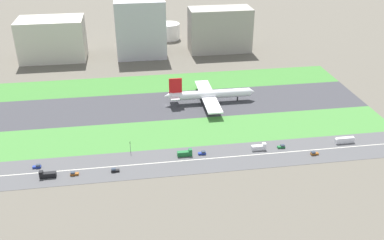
{
  "coord_description": "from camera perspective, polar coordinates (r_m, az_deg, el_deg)",
  "views": [
    {
      "loc": [
        -23.38,
        -271.56,
        129.29
      ],
      "look_at": [
        12.68,
        -36.5,
        6.0
      ],
      "focal_mm": 40.06,
      "sensor_mm": 36.0,
      "label": 1
    }
  ],
  "objects": [
    {
      "name": "ground_plane",
      "position": [
        301.67,
        -3.44,
        1.97
      ],
      "size": [
        800.0,
        800.0,
        0.0
      ],
      "primitive_type": "plane",
      "color": "#5B564C"
    },
    {
      "name": "runway",
      "position": [
        301.65,
        -3.44,
        1.98
      ],
      "size": [
        280.0,
        46.0,
        0.1
      ],
      "primitive_type": "cube",
      "color": "#38383D",
      "rests_on": "ground_plane"
    },
    {
      "name": "grass_median_north",
      "position": [
        339.03,
        -4.12,
        4.92
      ],
      "size": [
        280.0,
        36.0,
        0.1
      ],
      "primitive_type": "cube",
      "color": "#3D7A33",
      "rests_on": "ground_plane"
    },
    {
      "name": "grass_median_south",
      "position": [
        265.34,
        -2.56,
        -1.77
      ],
      "size": [
        280.0,
        36.0,
        0.1
      ],
      "primitive_type": "cube",
      "color": "#427F38",
      "rests_on": "ground_plane"
    },
    {
      "name": "highway",
      "position": [
        238.06,
        -1.69,
        -5.49
      ],
      "size": [
        280.0,
        28.0,
        0.1
      ],
      "primitive_type": "cube",
      "color": "#4C4C4F",
      "rests_on": "ground_plane"
    },
    {
      "name": "highway_centerline",
      "position": [
        238.03,
        -1.69,
        -5.48
      ],
      "size": [
        266.0,
        0.5,
        0.01
      ],
      "primitive_type": "cube",
      "color": "silver",
      "rests_on": "highway"
    },
    {
      "name": "airliner",
      "position": [
        302.89,
        2.2,
        3.41
      ],
      "size": [
        65.0,
        56.0,
        19.7
      ],
      "color": "white",
      "rests_on": "runway"
    },
    {
      "name": "car_3",
      "position": [
        234.59,
        -15.43,
        -6.91
      ],
      "size": [
        4.4,
        1.8,
        2.0
      ],
      "rotation": [
        0.0,
        0.0,
        3.14
      ],
      "color": "brown",
      "rests_on": "highway"
    },
    {
      "name": "car_5",
      "position": [
        252.78,
        15.95,
        -4.3
      ],
      "size": [
        4.4,
        1.8,
        2.0
      ],
      "rotation": [
        0.0,
        0.0,
        3.14
      ],
      "color": "brown",
      "rests_on": "highway"
    },
    {
      "name": "car_1",
      "position": [
        243.51,
        1.39,
        -4.42
      ],
      "size": [
        4.4,
        1.8,
        2.0
      ],
      "color": "navy",
      "rests_on": "highway"
    },
    {
      "name": "truck_1",
      "position": [
        241.8,
        -0.92,
        -4.46
      ],
      "size": [
        8.4,
        2.5,
        4.0
      ],
      "color": "#19662D",
      "rests_on": "highway"
    },
    {
      "name": "truck_0",
      "position": [
        236.45,
        -18.71,
        -6.92
      ],
      "size": [
        8.4,
        2.5,
        4.0
      ],
      "rotation": [
        0.0,
        0.0,
        3.14
      ],
      "color": "black",
      "rests_on": "highway"
    },
    {
      "name": "car_2",
      "position": [
        232.56,
        -10.23,
        -6.6
      ],
      "size": [
        4.4,
        1.8,
        2.0
      ],
      "rotation": [
        0.0,
        0.0,
        3.14
      ],
      "color": "black",
      "rests_on": "highway"
    },
    {
      "name": "truck_2",
      "position": [
        250.36,
        8.92,
        -3.61
      ],
      "size": [
        8.4,
        2.5,
        4.0
      ],
      "color": "silver",
      "rests_on": "highway"
    },
    {
      "name": "car_0",
      "position": [
        246.48,
        -19.91,
        -5.84
      ],
      "size": [
        4.4,
        1.8,
        2.0
      ],
      "color": "navy",
      "rests_on": "highway"
    },
    {
      "name": "bus_0",
      "position": [
        269.82,
        19.66,
        -2.54
      ],
      "size": [
        11.6,
        2.5,
        3.5
      ],
      "color": "silver",
      "rests_on": "highway"
    },
    {
      "name": "car_4",
      "position": [
        254.89,
        11.83,
        -3.48
      ],
      "size": [
        4.4,
        1.8,
        2.0
      ],
      "color": "#19662D",
      "rests_on": "highway"
    },
    {
      "name": "traffic_light",
      "position": [
        245.74,
        -8.22,
        -3.49
      ],
      "size": [
        0.36,
        0.5,
        7.2
      ],
      "color": "#4C4C51",
      "rests_on": "highway"
    },
    {
      "name": "terminal_building",
      "position": [
        406.75,
        -18.09,
        10.21
      ],
      "size": [
        56.71,
        34.86,
        36.32
      ],
      "primitive_type": "cube",
      "color": "beige",
      "rests_on": "ground_plane"
    },
    {
      "name": "hangar_building",
      "position": [
        399.43,
        -6.9,
        12.17
      ],
      "size": [
        44.09,
        37.89,
        51.2
      ],
      "primitive_type": "cube",
      "color": "#B2B2B7",
      "rests_on": "ground_plane"
    },
    {
      "name": "office_tower",
      "position": [
        409.71,
        3.72,
        11.9
      ],
      "size": [
        57.41,
        26.62,
        40.31
      ],
      "primitive_type": "cube",
      "color": "#9E998E",
      "rests_on": "ground_plane"
    },
    {
      "name": "fuel_tank_west",
      "position": [
        447.77,
        -7.47,
        11.28
      ],
      "size": [
        24.34,
        24.34,
        13.24
      ],
      "primitive_type": "cylinder",
      "color": "silver",
      "rests_on": "ground_plane"
    },
    {
      "name": "fuel_tank_centre",
      "position": [
        449.24,
        -3.15,
        11.71
      ],
      "size": [
        22.77,
        22.77,
        16.08
      ],
      "primitive_type": "cylinder",
      "color": "silver",
      "rests_on": "ground_plane"
    }
  ]
}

